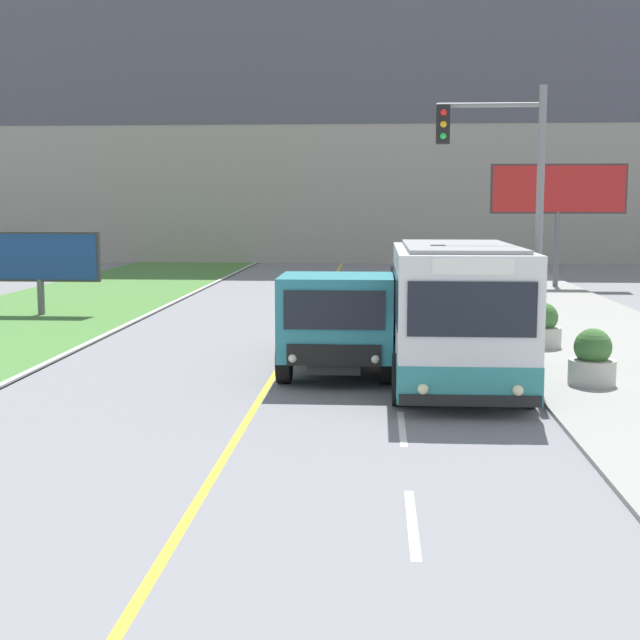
{
  "coord_description": "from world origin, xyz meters",
  "views": [
    {
      "loc": [
        2.3,
        -2.62,
        3.83
      ],
      "look_at": [
        1.1,
        15.99,
        1.4
      ],
      "focal_mm": 50.0,
      "sensor_mm": 36.0,
      "label": 1
    }
  ],
  "objects_px": {
    "car_distant": "(410,284)",
    "planter_round_third": "(512,308)",
    "planter_round_near": "(592,360)",
    "planter_round_second": "(543,328)",
    "billboard_large": "(558,193)",
    "traffic_light_mast": "(510,197)",
    "billboard_small": "(39,258)",
    "city_bus": "(457,317)",
    "dump_truck": "(338,323)"
  },
  "relations": [
    {
      "from": "car_distant",
      "to": "billboard_large",
      "type": "bearing_deg",
      "value": 41.0
    },
    {
      "from": "car_distant",
      "to": "planter_round_third",
      "type": "xyz_separation_m",
      "value": [
        2.99,
        -7.07,
        -0.12
      ]
    },
    {
      "from": "dump_truck",
      "to": "traffic_light_mast",
      "type": "height_order",
      "value": "traffic_light_mast"
    },
    {
      "from": "city_bus",
      "to": "car_distant",
      "type": "bearing_deg",
      "value": 91.21
    },
    {
      "from": "car_distant",
      "to": "billboard_large",
      "type": "xyz_separation_m",
      "value": [
        6.89,
        5.99,
        3.66
      ]
    },
    {
      "from": "billboard_small",
      "to": "traffic_light_mast",
      "type": "bearing_deg",
      "value": -36.83
    },
    {
      "from": "billboard_large",
      "to": "planter_round_third",
      "type": "distance_m",
      "value": 14.15
    },
    {
      "from": "traffic_light_mast",
      "to": "planter_round_near",
      "type": "distance_m",
      "value": 3.82
    },
    {
      "from": "planter_round_near",
      "to": "planter_round_third",
      "type": "xyz_separation_m",
      "value": [
        -0.21,
        9.77,
        -0.04
      ]
    },
    {
      "from": "billboard_small",
      "to": "planter_round_third",
      "type": "height_order",
      "value": "billboard_small"
    },
    {
      "from": "planter_round_third",
      "to": "planter_round_second",
      "type": "bearing_deg",
      "value": -89.08
    },
    {
      "from": "planter_round_near",
      "to": "planter_round_second",
      "type": "distance_m",
      "value": 4.89
    },
    {
      "from": "planter_round_third",
      "to": "traffic_light_mast",
      "type": "bearing_deg",
      "value": -99.21
    },
    {
      "from": "dump_truck",
      "to": "billboard_large",
      "type": "distance_m",
      "value": 23.51
    },
    {
      "from": "city_bus",
      "to": "traffic_light_mast",
      "type": "relative_size",
      "value": 0.9
    },
    {
      "from": "planter_round_third",
      "to": "dump_truck",
      "type": "bearing_deg",
      "value": -121.57
    },
    {
      "from": "car_distant",
      "to": "traffic_light_mast",
      "type": "distance_m",
      "value": 16.71
    },
    {
      "from": "dump_truck",
      "to": "traffic_light_mast",
      "type": "bearing_deg",
      "value": -13.03
    },
    {
      "from": "traffic_light_mast",
      "to": "dump_truck",
      "type": "bearing_deg",
      "value": 166.97
    },
    {
      "from": "dump_truck",
      "to": "traffic_light_mast",
      "type": "distance_m",
      "value": 4.7
    },
    {
      "from": "traffic_light_mast",
      "to": "car_distant",
      "type": "bearing_deg",
      "value": 95.23
    },
    {
      "from": "billboard_small",
      "to": "planter_round_second",
      "type": "relative_size",
      "value": 3.57
    },
    {
      "from": "dump_truck",
      "to": "planter_round_third",
      "type": "height_order",
      "value": "dump_truck"
    },
    {
      "from": "billboard_small",
      "to": "planter_round_third",
      "type": "bearing_deg",
      "value": -5.6
    },
    {
      "from": "city_bus",
      "to": "billboard_small",
      "type": "height_order",
      "value": "city_bus"
    },
    {
      "from": "planter_round_near",
      "to": "planter_round_second",
      "type": "bearing_deg",
      "value": 91.56
    },
    {
      "from": "dump_truck",
      "to": "traffic_light_mast",
      "type": "relative_size",
      "value": 1.07
    },
    {
      "from": "traffic_light_mast",
      "to": "planter_round_second",
      "type": "relative_size",
      "value": 5.3
    },
    {
      "from": "car_distant",
      "to": "planter_round_third",
      "type": "bearing_deg",
      "value": -67.07
    },
    {
      "from": "dump_truck",
      "to": "planter_round_third",
      "type": "distance_m",
      "value": 9.87
    },
    {
      "from": "city_bus",
      "to": "planter_round_third",
      "type": "xyz_separation_m",
      "value": [
        2.63,
        10.06,
        -0.96
      ]
    },
    {
      "from": "city_bus",
      "to": "car_distant",
      "type": "height_order",
      "value": "city_bus"
    },
    {
      "from": "traffic_light_mast",
      "to": "planter_round_third",
      "type": "distance_m",
      "value": 9.97
    },
    {
      "from": "billboard_large",
      "to": "traffic_light_mast",
      "type": "bearing_deg",
      "value": -103.6
    },
    {
      "from": "planter_round_second",
      "to": "planter_round_third",
      "type": "relative_size",
      "value": 1.09
    },
    {
      "from": "billboard_large",
      "to": "billboard_small",
      "type": "xyz_separation_m",
      "value": [
        -19.82,
        -11.5,
        -2.37
      ]
    },
    {
      "from": "city_bus",
      "to": "traffic_light_mast",
      "type": "distance_m",
      "value": 2.82
    },
    {
      "from": "planter_round_third",
      "to": "billboard_large",
      "type": "bearing_deg",
      "value": 73.38
    },
    {
      "from": "planter_round_second",
      "to": "planter_round_third",
      "type": "xyz_separation_m",
      "value": [
        -0.08,
        4.89,
        -0.04
      ]
    },
    {
      "from": "planter_round_near",
      "to": "billboard_large",
      "type": "bearing_deg",
      "value": 80.83
    },
    {
      "from": "billboard_small",
      "to": "planter_round_second",
      "type": "height_order",
      "value": "billboard_small"
    },
    {
      "from": "city_bus",
      "to": "planter_round_second",
      "type": "relative_size",
      "value": 4.77
    },
    {
      "from": "planter_round_near",
      "to": "planter_round_second",
      "type": "relative_size",
      "value": 1.0
    },
    {
      "from": "planter_round_second",
      "to": "car_distant",
      "type": "bearing_deg",
      "value": 104.4
    },
    {
      "from": "car_distant",
      "to": "dump_truck",
      "type": "bearing_deg",
      "value": -97.97
    },
    {
      "from": "car_distant",
      "to": "billboard_small",
      "type": "xyz_separation_m",
      "value": [
        -12.93,
        -5.51,
        1.29
      ]
    },
    {
      "from": "traffic_light_mast",
      "to": "billboard_large",
      "type": "relative_size",
      "value": 1.03
    },
    {
      "from": "dump_truck",
      "to": "planter_round_second",
      "type": "relative_size",
      "value": 5.65
    },
    {
      "from": "dump_truck",
      "to": "billboard_large",
      "type": "xyz_separation_m",
      "value": [
        9.06,
        21.46,
        3.19
      ]
    },
    {
      "from": "billboard_large",
      "to": "billboard_small",
      "type": "height_order",
      "value": "billboard_large"
    }
  ]
}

